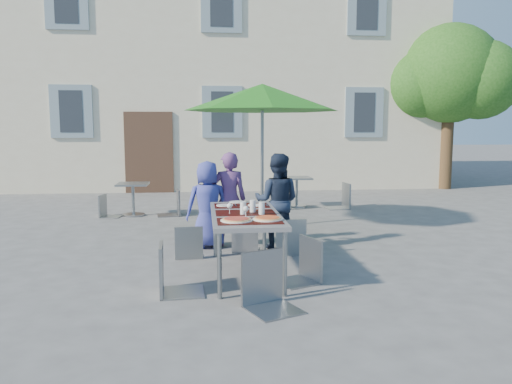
{
  "coord_description": "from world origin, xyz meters",
  "views": [
    {
      "loc": [
        -0.55,
        -6.35,
        1.75
      ],
      "look_at": [
        0.17,
        0.41,
        0.88
      ],
      "focal_mm": 35.0,
      "sensor_mm": 36.0,
      "label": 1
    }
  ],
  "objects": [
    {
      "name": "pizza_near_right",
      "position": [
        0.15,
        -0.99,
        0.77
      ],
      "size": [
        0.33,
        0.33,
        0.03
      ],
      "color": "white",
      "rests_on": "dining_table"
    },
    {
      "name": "bg_chair_r_1",
      "position": [
        2.48,
        4.26,
        0.63
      ],
      "size": [
        0.51,
        0.51,
        1.06
      ],
      "color": "gray",
      "rests_on": "ground"
    },
    {
      "name": "child_1",
      "position": [
        -0.16,
        1.0,
        0.7
      ],
      "size": [
        0.52,
        0.35,
        1.41
      ],
      "primitive_type": "imported",
      "rotation": [
        0.0,
        0.0,
        3.12
      ],
      "color": "#5E3771",
      "rests_on": "ground"
    },
    {
      "name": "bg_chair_l_1",
      "position": [
        1.34,
        4.36,
        0.55
      ],
      "size": [
        0.55,
        0.54,
        0.94
      ],
      "color": "gray",
      "rests_on": "ground"
    },
    {
      "name": "chair_2",
      "position": [
        0.64,
        0.38,
        0.57
      ],
      "size": [
        0.47,
        0.47,
        0.97
      ],
      "color": "gray",
      "rests_on": "ground"
    },
    {
      "name": "glassware",
      "position": [
        -0.01,
        -0.6,
        0.83
      ],
      "size": [
        0.44,
        0.4,
        0.15
      ],
      "color": "silver",
      "rests_on": "dining_table"
    },
    {
      "name": "patio_umbrella",
      "position": [
        0.49,
        2.3,
        2.27
      ],
      "size": [
        2.7,
        2.7,
        2.51
      ],
      "color": "#989B9F",
      "rests_on": "ground"
    },
    {
      "name": "place_settings",
      "position": [
        -0.07,
        0.14,
        0.76
      ],
      "size": [
        0.67,
        0.53,
        0.01
      ],
      "color": "white",
      "rests_on": "dining_table"
    },
    {
      "name": "bg_chair_l_0",
      "position": [
        -2.46,
        3.72,
        0.49
      ],
      "size": [
        0.45,
        0.44,
        0.85
      ],
      "color": "gray",
      "rests_on": "ground"
    },
    {
      "name": "chair_3",
      "position": [
        -0.89,
        -1.14,
        0.61
      ],
      "size": [
        0.48,
        0.48,
        1.03
      ],
      "color": "gray",
      "rests_on": "ground"
    },
    {
      "name": "chair_5",
      "position": [
        0.07,
        -1.66,
        0.62
      ],
      "size": [
        0.61,
        0.61,
        1.05
      ],
      "color": "gray",
      "rests_on": "ground"
    },
    {
      "name": "pizza_near_left",
      "position": [
        -0.19,
        -1.03,
        0.77
      ],
      "size": [
        0.35,
        0.35,
        0.03
      ],
      "color": "white",
      "rests_on": "dining_table"
    },
    {
      "name": "chair_0",
      "position": [
        -0.75,
        0.34,
        0.49
      ],
      "size": [
        0.4,
        0.4,
        0.85
      ],
      "color": "gray",
      "rests_on": "ground"
    },
    {
      "name": "chair_1",
      "position": [
        0.04,
        0.58,
        0.49
      ],
      "size": [
        0.42,
        0.42,
        0.85
      ],
      "color": "gray",
      "rests_on": "ground"
    },
    {
      "name": "child_0",
      "position": [
        -0.49,
        0.92,
        0.64
      ],
      "size": [
        0.69,
        0.51,
        1.29
      ],
      "primitive_type": "imported",
      "rotation": [
        0.0,
        0.0,
        3.31
      ],
      "color": "#373D97",
      "rests_on": "ground"
    },
    {
      "name": "dining_table",
      "position": [
        -0.05,
        -0.49,
        0.7
      ],
      "size": [
        0.8,
        1.85,
        0.76
      ],
      "color": "#4D4D52",
      "rests_on": "ground"
    },
    {
      "name": "cafe_table_1",
      "position": [
        1.54,
        4.59,
        0.43
      ],
      "size": [
        0.62,
        0.62,
        0.67
      ],
      "color": "#989B9F",
      "rests_on": "ground"
    },
    {
      "name": "tree",
      "position": [
        6.55,
        7.54,
        3.25
      ],
      "size": [
        3.6,
        3.0,
        4.7
      ],
      "color": "#49341F",
      "rests_on": "ground"
    },
    {
      "name": "child_2",
      "position": [
        0.52,
        0.78,
        0.7
      ],
      "size": [
        0.76,
        0.57,
        1.4
      ],
      "primitive_type": "imported",
      "rotation": [
        0.0,
        0.0,
        2.85
      ],
      "color": "#1B263D",
      "rests_on": "ground"
    },
    {
      "name": "ground",
      "position": [
        0.0,
        0.0,
        0.0
      ],
      "size": [
        90.0,
        90.0,
        0.0
      ],
      "primitive_type": "plane",
      "color": "#4D4D50",
      "rests_on": "ground"
    },
    {
      "name": "cafe_table_0",
      "position": [
        -1.95,
        3.79,
        0.42
      ],
      "size": [
        0.62,
        0.62,
        0.66
      ],
      "color": "#989B9F",
      "rests_on": "ground"
    },
    {
      "name": "chair_4",
      "position": [
        0.59,
        -0.86,
        0.56
      ],
      "size": [
        0.56,
        0.56,
        0.96
      ],
      "color": "gray",
      "rests_on": "ground"
    },
    {
      "name": "bg_chair_r_0",
      "position": [
        -1.15,
        3.76,
        0.58
      ],
      "size": [
        0.5,
        0.5,
        0.99
      ],
      "color": "gray",
      "rests_on": "ground"
    },
    {
      "name": "building",
      "position": [
        -0.0,
        11.5,
        4.85
      ],
      "size": [
        13.6,
        8.2,
        11.1
      ],
      "color": "beige",
      "rests_on": "ground"
    }
  ]
}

